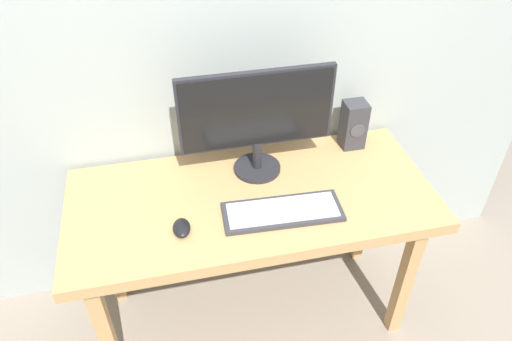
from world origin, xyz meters
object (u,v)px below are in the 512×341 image
desk (252,211)px  keyboard_primary (283,212)px  speaker_right (353,125)px  monitor (257,117)px  mouse (182,228)px

desk → keyboard_primary: bearing=-54.1°
keyboard_primary → speaker_right: 0.55m
keyboard_primary → desk: bearing=125.9°
monitor → mouse: monitor is taller
speaker_right → mouse: bearing=-155.1°
desk → mouse: size_ratio=14.91×
keyboard_primary → speaker_right: speaker_right is taller
speaker_right → monitor: bearing=-170.8°
desk → monitor: size_ratio=2.35×
mouse → monitor: bearing=42.5°
monitor → speaker_right: (0.44, 0.07, -0.15)m
keyboard_primary → mouse: 0.37m
desk → monitor: 0.37m
mouse → desk: bearing=26.7°
desk → keyboard_primary: (0.09, -0.12, 0.09)m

